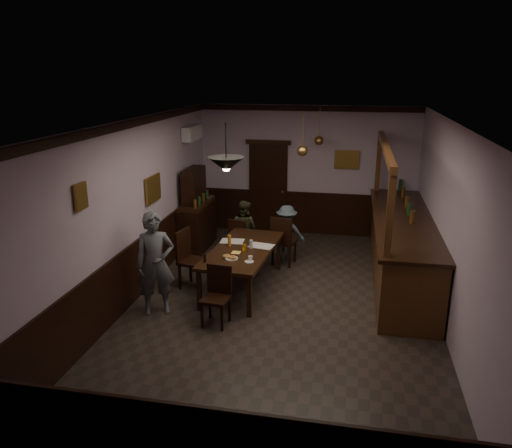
% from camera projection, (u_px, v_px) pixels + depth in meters
% --- Properties ---
extents(room, '(5.01, 8.01, 3.01)m').
position_uv_depth(room, '(282.00, 220.00, 7.80)').
color(room, '#2D2621').
rests_on(room, ground).
extents(dining_table, '(1.17, 2.27, 0.75)m').
position_uv_depth(dining_table, '(243.00, 252.00, 8.75)').
color(dining_table, black).
rests_on(dining_table, ground).
extents(chair_far_left, '(0.47, 0.47, 0.89)m').
position_uv_depth(chair_far_left, '(239.00, 238.00, 10.10)').
color(chair_far_left, black).
rests_on(chair_far_left, ground).
extents(chair_far_right, '(0.51, 0.51, 1.01)m').
position_uv_depth(chair_far_right, '(283.00, 239.00, 9.84)').
color(chair_far_right, black).
rests_on(chair_far_right, ground).
extents(chair_near, '(0.44, 0.44, 0.92)m').
position_uv_depth(chair_near, '(217.00, 293.00, 7.58)').
color(chair_near, black).
rests_on(chair_near, ground).
extents(chair_side, '(0.55, 0.55, 1.05)m').
position_uv_depth(chair_side, '(189.00, 256.00, 8.85)').
color(chair_side, black).
rests_on(chair_side, ground).
extents(person_standing, '(0.72, 0.61, 1.67)m').
position_uv_depth(person_standing, '(155.00, 264.00, 7.83)').
color(person_standing, '#565A62').
rests_on(person_standing, ground).
extents(person_seated_left, '(0.71, 0.64, 1.20)m').
position_uv_depth(person_seated_left, '(244.00, 229.00, 10.32)').
color(person_seated_left, '#3D4127').
rests_on(person_seated_left, ground).
extents(person_seated_right, '(0.82, 0.56, 1.16)m').
position_uv_depth(person_seated_right, '(286.00, 233.00, 10.09)').
color(person_seated_right, '#4C5F6D').
rests_on(person_seated_right, ground).
extents(newspaper_left, '(0.44, 0.32, 0.01)m').
position_uv_depth(newspaper_left, '(232.00, 241.00, 9.09)').
color(newspaper_left, silver).
rests_on(newspaper_left, dining_table).
extents(newspaper_right, '(0.47, 0.37, 0.01)m').
position_uv_depth(newspaper_right, '(262.00, 246.00, 8.85)').
color(newspaper_right, silver).
rests_on(newspaper_right, dining_table).
extents(napkin, '(0.16, 0.16, 0.00)m').
position_uv_depth(napkin, '(236.00, 252.00, 8.53)').
color(napkin, '#FFCF5D').
rests_on(napkin, dining_table).
extents(saucer, '(0.15, 0.15, 0.01)m').
position_uv_depth(saucer, '(249.00, 262.00, 8.12)').
color(saucer, white).
rests_on(saucer, dining_table).
extents(coffee_cup, '(0.09, 0.09, 0.07)m').
position_uv_depth(coffee_cup, '(250.00, 258.00, 8.15)').
color(coffee_cup, white).
rests_on(coffee_cup, saucer).
extents(pastry_plate, '(0.22, 0.22, 0.01)m').
position_uv_depth(pastry_plate, '(231.00, 258.00, 8.25)').
color(pastry_plate, white).
rests_on(pastry_plate, dining_table).
extents(pastry_ring_a, '(0.13, 0.13, 0.04)m').
position_uv_depth(pastry_ring_a, '(227.00, 256.00, 8.27)').
color(pastry_ring_a, '#C68C47').
rests_on(pastry_ring_a, pastry_plate).
extents(pastry_ring_b, '(0.13, 0.13, 0.04)m').
position_uv_depth(pastry_ring_b, '(233.00, 257.00, 8.22)').
color(pastry_ring_b, '#C68C47').
rests_on(pastry_ring_b, pastry_plate).
extents(soda_can, '(0.07, 0.07, 0.12)m').
position_uv_depth(soda_can, '(244.00, 248.00, 8.59)').
color(soda_can, yellow).
rests_on(soda_can, dining_table).
extents(beer_glass, '(0.06, 0.06, 0.20)m').
position_uv_depth(beer_glass, '(229.00, 241.00, 8.83)').
color(beer_glass, '#BF721E').
rests_on(beer_glass, dining_table).
extents(water_glass, '(0.06, 0.06, 0.15)m').
position_uv_depth(water_glass, '(251.00, 244.00, 8.73)').
color(water_glass, silver).
rests_on(water_glass, dining_table).
extents(pepper_mill, '(0.04, 0.04, 0.14)m').
position_uv_depth(pepper_mill, '(205.00, 258.00, 8.08)').
color(pepper_mill, black).
rests_on(pepper_mill, dining_table).
extents(sideboard, '(0.48, 1.34, 1.77)m').
position_uv_depth(sideboard, '(197.00, 217.00, 10.76)').
color(sideboard, black).
rests_on(sideboard, ground).
extents(bar_counter, '(1.04, 4.47, 2.50)m').
position_uv_depth(bar_counter, '(401.00, 247.00, 9.14)').
color(bar_counter, '#502915').
rests_on(bar_counter, ground).
extents(door_back, '(0.90, 0.06, 2.10)m').
position_uv_depth(door_back, '(268.00, 189.00, 11.80)').
color(door_back, black).
rests_on(door_back, ground).
extents(ac_unit, '(0.20, 0.85, 0.30)m').
position_uv_depth(ac_unit, '(192.00, 133.00, 10.67)').
color(ac_unit, white).
rests_on(ac_unit, ground).
extents(picture_left_small, '(0.04, 0.28, 0.36)m').
position_uv_depth(picture_left_small, '(81.00, 196.00, 6.56)').
color(picture_left_small, olive).
rests_on(picture_left_small, ground).
extents(picture_left_large, '(0.04, 0.62, 0.48)m').
position_uv_depth(picture_left_large, '(153.00, 189.00, 8.94)').
color(picture_left_large, olive).
rests_on(picture_left_large, ground).
extents(picture_back, '(0.55, 0.04, 0.42)m').
position_uv_depth(picture_back, '(347.00, 160.00, 11.26)').
color(picture_back, olive).
rests_on(picture_back, ground).
extents(pendant_iron, '(0.56, 0.56, 0.73)m').
position_uv_depth(pendant_iron, '(226.00, 164.00, 7.51)').
color(pendant_iron, black).
rests_on(pendant_iron, ground).
extents(pendant_brass_mid, '(0.20, 0.20, 0.81)m').
position_uv_depth(pendant_brass_mid, '(302.00, 151.00, 9.29)').
color(pendant_brass_mid, '#BF8C3F').
rests_on(pendant_brass_mid, ground).
extents(pendant_brass_far, '(0.20, 0.20, 0.81)m').
position_uv_depth(pendant_brass_far, '(319.00, 141.00, 10.61)').
color(pendant_brass_far, '#BF8C3F').
rests_on(pendant_brass_far, ground).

